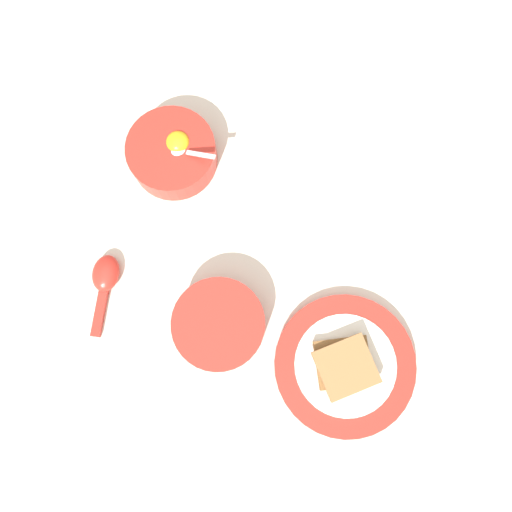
% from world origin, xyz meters
% --- Properties ---
extents(ground_plane, '(3.00, 3.00, 0.00)m').
position_xyz_m(ground_plane, '(0.00, 0.00, 0.00)').
color(ground_plane, silver).
extents(egg_bowl, '(0.15, 0.15, 0.08)m').
position_xyz_m(egg_bowl, '(0.06, 0.24, 0.03)').
color(egg_bowl, red).
rests_on(egg_bowl, ground_plane).
extents(toast_plate, '(0.22, 0.22, 0.02)m').
position_xyz_m(toast_plate, '(0.20, -0.18, 0.01)').
color(toast_plate, red).
rests_on(toast_plate, ground_plane).
extents(toast_sandwich, '(0.10, 0.09, 0.02)m').
position_xyz_m(toast_sandwich, '(0.20, -0.17, 0.03)').
color(toast_sandwich, brown).
rests_on(toast_sandwich, toast_plate).
extents(soup_spoon, '(0.09, 0.13, 0.03)m').
position_xyz_m(soup_spoon, '(-0.11, 0.08, 0.01)').
color(soup_spoon, red).
rests_on(soup_spoon, ground_plane).
extents(congee_bowl, '(0.14, 0.14, 0.05)m').
position_xyz_m(congee_bowl, '(0.04, -0.05, 0.03)').
color(congee_bowl, red).
rests_on(congee_bowl, ground_plane).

